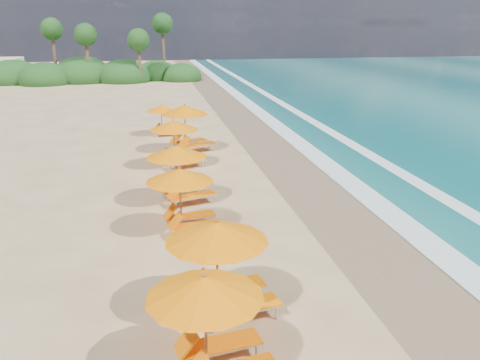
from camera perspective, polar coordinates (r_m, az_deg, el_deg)
ground at (r=19.01m, az=0.00°, el=-3.44°), size 160.00×160.00×0.00m
wet_sand at (r=20.09m, az=11.30°, el=-2.60°), size 4.00×160.00×0.01m
surf_foam at (r=21.21m, az=18.10°, el=-2.00°), size 4.00×160.00×0.01m
station_1 at (r=10.06m, az=-2.99°, el=-15.84°), size 2.81×2.67×2.37m
station_2 at (r=11.99m, az=-1.77°, el=-9.39°), size 3.03×2.89×2.53m
station_3 at (r=16.73m, az=-6.36°, el=-1.79°), size 2.76×2.62×2.35m
station_4 at (r=19.48m, az=-6.84°, el=1.20°), size 3.08×3.00×2.44m
station_5 at (r=24.47m, az=-7.26°, el=4.63°), size 3.14×3.08×2.44m
station_6 at (r=27.54m, az=-6.03°, el=6.45°), size 3.48×3.44×2.69m
station_7 at (r=31.80m, az=-8.85°, el=7.17°), size 2.26×2.11×2.01m
treeline at (r=63.55m, az=-16.96°, el=11.77°), size 25.80×8.80×9.74m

